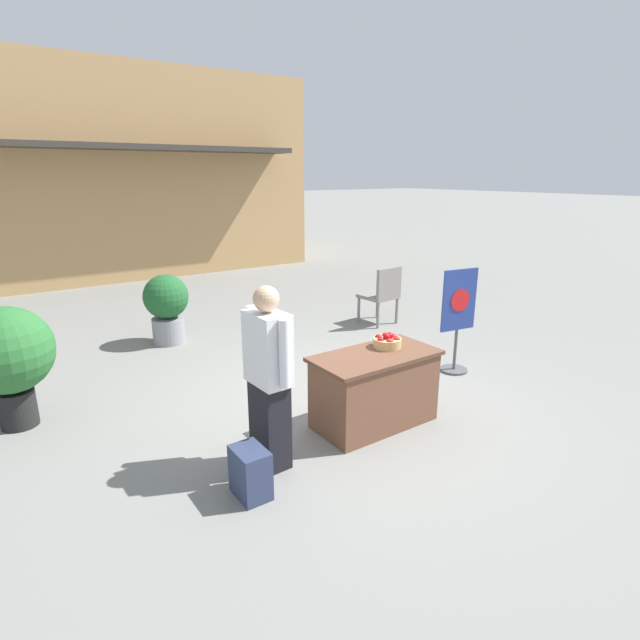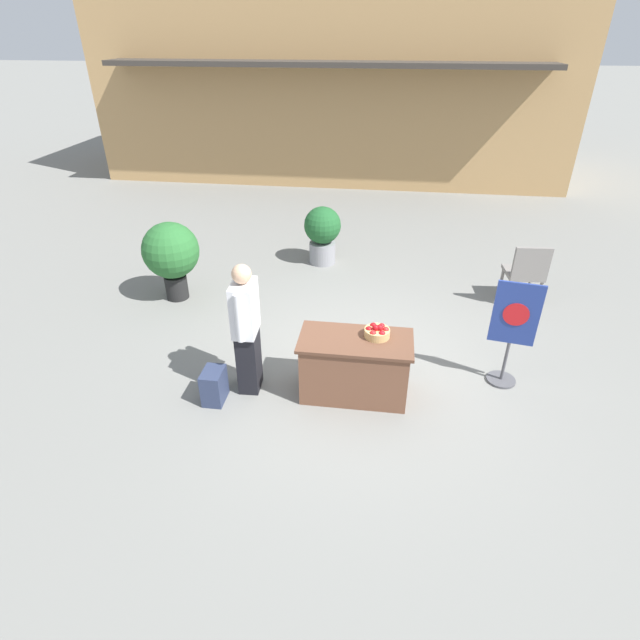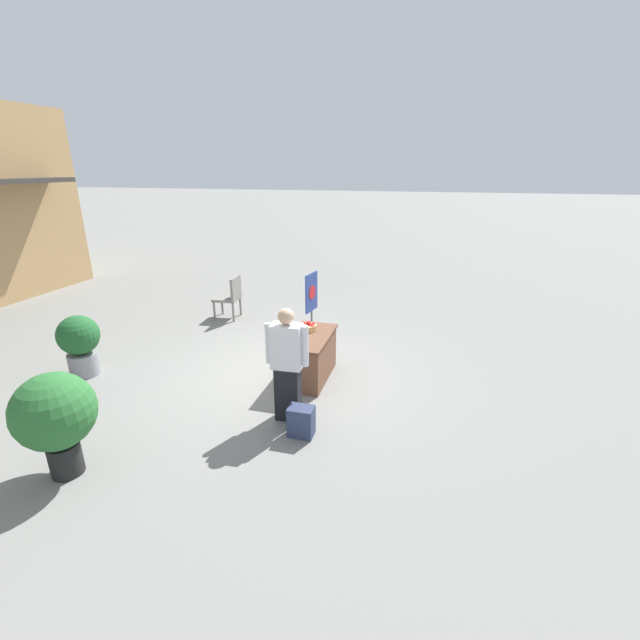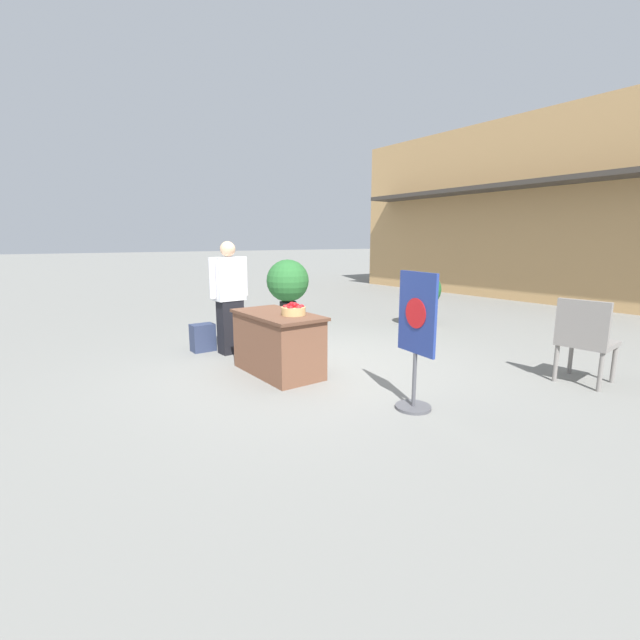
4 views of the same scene
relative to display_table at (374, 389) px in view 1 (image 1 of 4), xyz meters
name	(u,v)px [view 1 (image 1 of 4)]	position (x,y,z in m)	size (l,w,h in m)	color
ground_plane	(346,403)	(0.05, 0.54, -0.39)	(120.00, 120.00, 0.00)	slate
storefront_building	(43,175)	(-1.46, 11.09, 2.11)	(12.68, 5.53, 4.99)	tan
display_table	(374,389)	(0.00, 0.00, 0.00)	(1.32, 0.68, 0.78)	brown
apple_basket	(387,341)	(0.24, 0.09, 0.45)	(0.30, 0.30, 0.16)	tan
person_visitor	(269,378)	(-1.28, -0.06, 0.46)	(0.28, 0.61, 1.66)	black
backpack	(250,473)	(-1.64, -0.37, -0.18)	(0.24, 0.34, 0.42)	#2D3856
poster_board	(458,318)	(1.84, 0.49, 0.35)	(0.53, 0.36, 1.38)	#4C4C51
patio_chair	(383,292)	(2.49, 2.67, 0.18)	(0.59, 0.59, 1.01)	gray
potted_plant_near_right	(8,354)	(-3.08, 2.08, 0.40)	(0.89, 0.89, 1.28)	black
potted_plant_far_right	(167,305)	(-0.90, 3.82, 0.22)	(0.68, 0.68, 1.08)	gray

